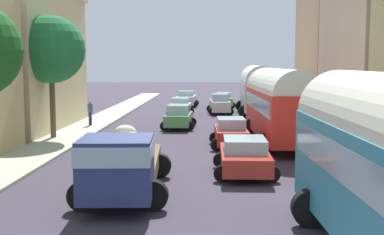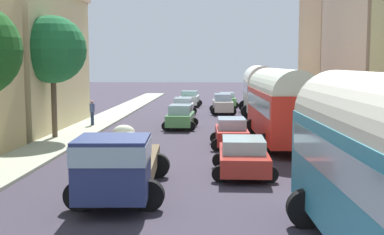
{
  "view_description": "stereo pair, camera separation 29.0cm",
  "coord_description": "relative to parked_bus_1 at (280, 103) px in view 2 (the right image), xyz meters",
  "views": [
    {
      "loc": [
        0.9,
        -6.25,
        4.29
      ],
      "look_at": [
        0.0,
        17.23,
        1.73
      ],
      "focal_mm": 47.43,
      "sensor_mm": 36.0,
      "label": 1
    },
    {
      "loc": [
        1.19,
        -6.24,
        4.29
      ],
      "look_at": [
        0.0,
        17.23,
        1.73
      ],
      "focal_mm": 47.43,
      "sensor_mm": 36.0,
      "label": 2
    }
  ],
  "objects": [
    {
      "name": "ground_plane",
      "position": [
        -4.41,
        6.77,
        -2.21
      ],
      "size": [
        154.0,
        154.0,
        0.0
      ],
      "primitive_type": "plane",
      "color": "#3A3340"
    },
    {
      "name": "sidewalk_left",
      "position": [
        -11.66,
        6.77,
        -2.14
      ],
      "size": [
        2.5,
        70.0,
        0.14
      ],
      "primitive_type": "cube",
      "color": "#AAAF98",
      "rests_on": "ground"
    },
    {
      "name": "sidewalk_right",
      "position": [
        2.84,
        6.77,
        -2.14
      ],
      "size": [
        2.5,
        70.0,
        0.14
      ],
      "primitive_type": "cube",
      "color": "#A49589",
      "rests_on": "ground"
    },
    {
      "name": "building_left_2",
      "position": [
        -15.16,
        5.4,
        2.48
      ],
      "size": [
        4.93,
        12.11,
        9.32
      ],
      "color": "#D4C08B",
      "rests_on": "ground"
    },
    {
      "name": "building_right_3",
      "position": [
        6.73,
        15.36,
        4.49
      ],
      "size": [
        5.28,
        9.98,
        13.39
      ],
      "color": "tan",
      "rests_on": "ground"
    },
    {
      "name": "parked_bus_1",
      "position": [
        0.0,
        0.0,
        0.0
      ],
      "size": [
        3.45,
        9.68,
        3.97
      ],
      "color": "red",
      "rests_on": "ground"
    },
    {
      "name": "parked_bus_2",
      "position": [
        0.2,
        15.27,
        0.03
      ],
      "size": [
        3.26,
        8.17,
        4.03
      ],
      "color": "beige",
      "rests_on": "ground"
    },
    {
      "name": "cargo_truck_0",
      "position": [
        -6.28,
        -10.9,
        -1.05
      ],
      "size": [
        3.17,
        7.26,
        2.18
      ],
      "color": "navy",
      "rests_on": "ground"
    },
    {
      "name": "car_0",
      "position": [
        -5.63,
        6.22,
        -1.43
      ],
      "size": [
        2.25,
        3.77,
        1.56
      ],
      "color": "#569C54",
      "rests_on": "ground"
    },
    {
      "name": "car_1",
      "position": [
        -5.99,
        13.81,
        -1.46
      ],
      "size": [
        2.13,
        4.33,
        1.49
      ],
      "color": "silver",
      "rests_on": "ground"
    },
    {
      "name": "car_2",
      "position": [
        -5.94,
        22.52,
        -1.42
      ],
      "size": [
        2.38,
        3.68,
        1.55
      ],
      "color": "silver",
      "rests_on": "ground"
    },
    {
      "name": "car_3",
      "position": [
        -2.23,
        -7.26,
        -1.48
      ],
      "size": [
        2.41,
        4.08,
        1.41
      ],
      "color": "red",
      "rests_on": "ground"
    },
    {
      "name": "car_4",
      "position": [
        -2.51,
        -0.95,
        -1.46
      ],
      "size": [
        2.22,
        3.8,
        1.49
      ],
      "color": "#B02720",
      "rests_on": "ground"
    },
    {
      "name": "car_5",
      "position": [
        -2.8,
        16.13,
        -1.38
      ],
      "size": [
        2.27,
        4.31,
        1.67
      ],
      "color": "beige",
      "rests_on": "ground"
    },
    {
      "name": "car_6",
      "position": [
        -2.33,
        22.37,
        -1.49
      ],
      "size": [
        2.22,
        4.24,
        1.41
      ],
      "color": "#519248",
      "rests_on": "ground"
    },
    {
      "name": "pedestrian_0",
      "position": [
        -11.54,
        6.61,
        -1.18
      ],
      "size": [
        0.47,
        0.47,
        1.79
      ],
      "color": "#222F4E",
      "rests_on": "ground"
    },
    {
      "name": "roadside_tree_2",
      "position": [
        -12.31,
        1.19,
        2.78
      ],
      "size": [
        3.73,
        3.73,
        6.87
      ],
      "color": "brown",
      "rests_on": "ground"
    }
  ]
}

